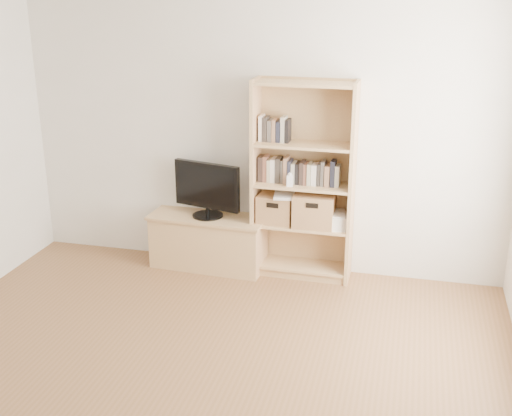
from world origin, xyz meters
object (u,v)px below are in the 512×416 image
(baby_monitor, at_px, (290,181))
(laptop, at_px, (294,195))
(television, at_px, (207,190))
(basket_left, at_px, (276,208))
(basket_right, at_px, (314,210))
(bookshelf, at_px, (303,182))
(tv_stand, at_px, (208,243))

(baby_monitor, bearing_deg, laptop, 64.93)
(television, distance_m, basket_left, 0.67)
(basket_left, bearing_deg, baby_monitor, -31.61)
(baby_monitor, height_order, basket_right, baby_monitor)
(bookshelf, xyz_separation_m, basket_right, (0.11, -0.01, -0.25))
(basket_right, bearing_deg, television, -178.50)
(bookshelf, distance_m, television, 0.90)
(basket_left, bearing_deg, bookshelf, 3.74)
(bookshelf, bearing_deg, tv_stand, -176.73)
(tv_stand, bearing_deg, basket_left, 6.21)
(baby_monitor, bearing_deg, basket_right, 15.11)
(basket_left, height_order, basket_right, basket_right)
(bookshelf, bearing_deg, basket_right, -2.60)
(baby_monitor, distance_m, basket_left, 0.35)
(basket_left, distance_m, basket_right, 0.35)
(tv_stand, relative_size, laptop, 3.05)
(basket_left, relative_size, basket_right, 0.88)
(bookshelf, bearing_deg, baby_monitor, -135.00)
(baby_monitor, height_order, laptop, baby_monitor)
(television, height_order, basket_left, television)
(television, height_order, laptop, television)
(television, bearing_deg, basket_left, 17.15)
(tv_stand, distance_m, bookshelf, 1.11)
(television, xyz_separation_m, basket_right, (1.00, 0.03, -0.12))
(tv_stand, relative_size, bookshelf, 0.59)
(bookshelf, height_order, baby_monitor, bookshelf)
(tv_stand, relative_size, basket_right, 2.94)
(tv_stand, bearing_deg, basket_right, 4.80)
(basket_right, bearing_deg, tv_stand, -178.50)
(tv_stand, xyz_separation_m, television, (0.00, 0.00, 0.53))
(bookshelf, distance_m, laptop, 0.15)
(tv_stand, height_order, bookshelf, bookshelf)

